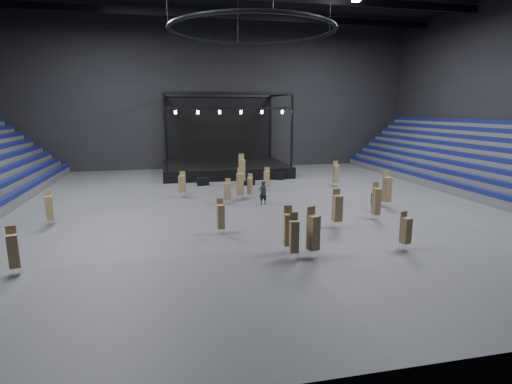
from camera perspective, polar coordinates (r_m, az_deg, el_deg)
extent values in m
plane|color=#424244|center=(31.70, -0.51, -1.75)|extent=(50.00, 50.00, 0.00)
cube|color=black|center=(51.58, -5.47, 13.49)|extent=(50.00, 0.20, 18.00)
cube|color=black|center=(11.25, 23.35, 19.00)|extent=(50.00, 0.20, 18.00)
cube|color=#49494C|center=(41.57, 29.74, 0.46)|extent=(7.20, 40.00, 0.75)
cube|color=#0D113A|center=(39.35, 26.26, 1.10)|extent=(0.59, 40.00, 0.40)
cube|color=#49494C|center=(41.81, 30.25, 0.99)|extent=(6.30, 40.00, 1.50)
cube|color=#0D113A|center=(39.81, 27.38, 2.20)|extent=(0.59, 40.00, 0.40)
cube|color=#49494C|center=(42.06, 30.76, 1.51)|extent=(5.40, 40.00, 2.25)
cube|color=#0D113A|center=(40.29, 28.46, 3.28)|extent=(0.59, 40.00, 0.40)
cube|color=#49494C|center=(42.31, 31.26, 2.03)|extent=(4.50, 40.00, 3.00)
cube|color=#0D113A|center=(40.79, 29.53, 4.33)|extent=(0.59, 40.00, 0.40)
cube|color=#49494C|center=(42.57, 31.75, 2.54)|extent=(3.60, 40.00, 3.75)
cube|color=#0D113A|center=(41.33, 30.57, 5.35)|extent=(0.59, 40.00, 0.40)
cube|color=#49494C|center=(42.84, 32.24, 3.04)|extent=(2.70, 40.00, 4.50)
cube|color=#0D113A|center=(41.89, 31.59, 6.34)|extent=(0.59, 40.00, 0.40)
cube|color=#49494C|center=(43.11, 32.72, 3.53)|extent=(1.80, 40.00, 5.25)
cube|color=#0D113A|center=(42.47, 32.58, 7.30)|extent=(0.59, 40.00, 0.40)
cube|color=black|center=(46.60, -4.44, 3.33)|extent=(14.00, 10.00, 1.20)
cube|color=black|center=(50.91, -5.29, 9.23)|extent=(13.30, 0.30, 8.00)
cylinder|color=black|center=(41.13, -12.87, 8.26)|extent=(0.24, 0.24, 7.80)
cylinder|color=black|center=(50.32, -12.82, 8.85)|extent=(0.24, 0.24, 7.80)
cylinder|color=black|center=(43.11, 5.15, 8.65)|extent=(0.24, 0.24, 7.80)
cylinder|color=black|center=(51.95, 2.08, 9.22)|extent=(0.24, 0.24, 7.80)
cube|color=black|center=(41.58, -3.72, 13.94)|extent=(13.40, 0.25, 0.25)
cube|color=black|center=(50.68, -5.34, 13.52)|extent=(13.40, 0.25, 0.25)
cube|color=black|center=(41.55, -3.69, 11.87)|extent=(13.40, 0.20, 0.20)
cylinder|color=white|center=(41.07, -11.44, 11.11)|extent=(0.24, 0.24, 0.35)
cylinder|color=white|center=(41.18, -8.32, 11.22)|extent=(0.24, 0.24, 0.35)
cylinder|color=white|center=(41.40, -5.22, 11.30)|extent=(0.24, 0.24, 0.35)
cylinder|color=white|center=(41.73, -2.16, 11.34)|extent=(0.24, 0.24, 0.35)
cylinder|color=white|center=(42.18, 0.84, 11.35)|extent=(0.24, 0.24, 0.35)
cylinder|color=white|center=(42.73, 3.77, 11.33)|extent=(0.24, 0.24, 0.35)
torus|color=black|center=(31.32, -0.56, 22.05)|extent=(12.30, 12.30, 0.30)
cylinder|color=black|center=(37.59, -2.62, 24.19)|extent=(0.04, 0.04, 5.00)
cube|color=black|center=(46.64, -4.70, 23.85)|extent=(49.00, 0.35, 0.70)
cube|color=white|center=(38.96, 14.15, 25.09)|extent=(0.60, 0.60, 0.25)
cube|color=black|center=(39.77, -7.58, 1.49)|extent=(1.20, 0.70, 0.76)
cube|color=black|center=(39.62, -1.18, 1.64)|extent=(1.35, 0.73, 0.87)
cube|color=black|center=(42.73, 3.22, 2.31)|extent=(1.34, 1.05, 0.80)
cylinder|color=silver|center=(24.13, -5.36, -5.73)|extent=(0.03, 0.03, 0.35)
cylinder|color=silver|center=(24.44, -5.46, -5.50)|extent=(0.03, 0.03, 0.35)
cylinder|color=silver|center=(24.17, -4.58, -5.68)|extent=(0.03, 0.03, 0.35)
cylinder|color=silver|center=(24.48, -4.69, -5.46)|extent=(0.03, 0.03, 0.35)
cube|color=#978053|center=(24.05, -5.06, -3.53)|extent=(0.46, 0.46, 1.47)
cube|color=#978053|center=(24.05, -5.18, -1.85)|extent=(0.40, 0.09, 0.81)
cylinder|color=silver|center=(21.39, -31.69, -9.80)|extent=(0.03, 0.03, 0.37)
cylinder|color=silver|center=(21.70, -31.39, -9.47)|extent=(0.03, 0.03, 0.37)
cylinder|color=silver|center=(21.28, -30.79, -9.81)|extent=(0.03, 0.03, 0.37)
cylinder|color=silver|center=(21.59, -30.50, -9.48)|extent=(0.03, 0.03, 0.37)
cube|color=#978053|center=(21.19, -31.37, -7.22)|extent=(0.55, 0.55, 1.54)
cube|color=#978053|center=(21.16, -31.56, -5.22)|extent=(0.42, 0.17, 0.85)
cylinder|color=silver|center=(22.77, 20.30, -7.47)|extent=(0.03, 0.03, 0.38)
cylinder|color=silver|center=(23.06, 19.81, -7.19)|extent=(0.03, 0.03, 0.38)
cylinder|color=silver|center=(22.96, 21.07, -7.36)|extent=(0.03, 0.03, 0.38)
cylinder|color=silver|center=(23.25, 20.58, -7.09)|extent=(0.03, 0.03, 0.38)
cube|color=#978053|center=(22.75, 20.60, -5.17)|extent=(0.57, 0.57, 1.38)
cube|color=#978053|center=(22.70, 20.35, -3.50)|extent=(0.44, 0.18, 0.76)
cylinder|color=silver|center=(33.03, -2.56, -0.81)|extent=(0.03, 0.03, 0.44)
cylinder|color=silver|center=(33.43, -2.68, -0.66)|extent=(0.03, 0.03, 0.44)
cylinder|color=silver|center=(33.10, -1.85, -0.78)|extent=(0.03, 0.03, 0.44)
cylinder|color=silver|center=(33.51, -1.98, -0.63)|extent=(0.03, 0.03, 0.44)
cube|color=#978053|center=(33.05, -2.28, 1.16)|extent=(0.67, 0.67, 1.78)
cube|color=#978053|center=(33.12, -2.24, 2.66)|extent=(0.50, 0.23, 0.98)
cylinder|color=silver|center=(39.54, 11.14, 1.04)|extent=(0.03, 0.03, 0.40)
cylinder|color=silver|center=(39.88, 10.92, 1.14)|extent=(0.03, 0.03, 0.40)
cylinder|color=silver|center=(39.69, 11.64, 1.06)|extent=(0.03, 0.03, 0.40)
cylinder|color=silver|center=(40.02, 11.42, 1.16)|extent=(0.03, 0.03, 0.40)
cube|color=#978053|center=(39.61, 11.34, 2.57)|extent=(0.51, 0.51, 1.67)
cube|color=#978053|center=(39.68, 11.29, 3.74)|extent=(0.46, 0.09, 0.92)
cylinder|color=silver|center=(31.53, -4.35, -1.50)|extent=(0.03, 0.03, 0.37)
cylinder|color=silver|center=(31.87, -4.44, -1.36)|extent=(0.03, 0.03, 0.37)
cylinder|color=silver|center=(31.58, -3.72, -1.47)|extent=(0.03, 0.03, 0.37)
cylinder|color=silver|center=(31.92, -3.82, -1.33)|extent=(0.03, 0.03, 0.37)
cube|color=#978053|center=(31.54, -4.11, 0.11)|extent=(0.59, 0.59, 1.36)
cube|color=#978053|center=(31.60, -4.03, 1.30)|extent=(0.41, 0.23, 0.75)
cylinder|color=silver|center=(25.73, 11.21, -4.68)|extent=(0.03, 0.03, 0.44)
cylinder|color=silver|center=(26.10, 10.85, -4.44)|extent=(0.03, 0.03, 0.44)
cylinder|color=silver|center=(25.90, 12.06, -4.61)|extent=(0.03, 0.03, 0.44)
cylinder|color=silver|center=(26.26, 11.68, -4.37)|extent=(0.03, 0.03, 0.44)
cube|color=#978053|center=(25.73, 11.54, -2.29)|extent=(0.54, 0.54, 1.65)
cube|color=#978053|center=(25.75, 11.41, -0.51)|extent=(0.50, 0.08, 0.91)
cylinder|color=silver|center=(20.49, 7.76, -8.90)|extent=(0.03, 0.03, 0.42)
cylinder|color=silver|center=(20.84, 7.38, -8.53)|extent=(0.03, 0.03, 0.42)
cylinder|color=silver|center=(20.62, 8.82, -8.80)|extent=(0.03, 0.03, 0.42)
cylinder|color=silver|center=(20.98, 8.42, -8.43)|extent=(0.03, 0.03, 0.42)
cube|color=#978053|center=(20.38, 8.18, -5.77)|extent=(0.65, 0.65, 1.77)
cube|color=#978053|center=(20.30, 7.87, -3.37)|extent=(0.48, 0.22, 0.98)
cylinder|color=silver|center=(28.29, 16.55, -3.51)|extent=(0.03, 0.03, 0.38)
cylinder|color=silver|center=(28.59, 16.20, -3.33)|extent=(0.03, 0.03, 0.38)
cylinder|color=silver|center=(28.46, 17.18, -3.46)|extent=(0.03, 0.03, 0.38)
cylinder|color=silver|center=(28.76, 16.83, -3.28)|extent=(0.03, 0.03, 0.38)
cube|color=#978053|center=(28.27, 16.82, -1.28)|extent=(0.47, 0.47, 1.78)
cube|color=#978053|center=(28.26, 16.72, 0.46)|extent=(0.44, 0.07, 0.98)
cylinder|color=silver|center=(32.04, 17.94, -1.79)|extent=(0.03, 0.03, 0.43)
cylinder|color=silver|center=(32.38, 17.58, -1.63)|extent=(0.03, 0.03, 0.43)
cylinder|color=silver|center=(32.24, 18.57, -1.75)|extent=(0.03, 0.03, 0.43)
cylinder|color=silver|center=(32.58, 18.20, -1.58)|extent=(0.03, 0.03, 0.43)
cube|color=#978053|center=(32.07, 18.21, 0.34)|extent=(0.62, 0.62, 1.90)
cube|color=#978053|center=(32.06, 18.04, 1.99)|extent=(0.49, 0.18, 1.05)
cylinder|color=silver|center=(36.65, 1.31, 0.43)|extent=(0.03, 0.03, 0.40)
cylinder|color=silver|center=(37.02, 1.17, 0.54)|extent=(0.03, 0.03, 0.40)
cylinder|color=silver|center=(36.75, 1.90, 0.45)|extent=(0.03, 0.03, 0.40)
cylinder|color=silver|center=(37.11, 1.75, 0.57)|extent=(0.03, 0.03, 0.40)
cube|color=#978053|center=(36.71, 1.54, 1.90)|extent=(0.64, 0.64, 1.43)
cube|color=#978053|center=(36.80, 1.60, 2.98)|extent=(0.45, 0.25, 0.79)
cylinder|color=silver|center=(34.55, -10.78, -0.46)|extent=(0.03, 0.03, 0.42)
cylinder|color=silver|center=(34.94, -10.80, -0.33)|extent=(0.03, 0.03, 0.42)
cylinder|color=silver|center=(34.57, -10.12, -0.43)|extent=(0.03, 0.03, 0.42)
cylinder|color=silver|center=(34.96, -10.15, -0.30)|extent=(0.03, 0.03, 0.42)
cube|color=#978053|center=(34.57, -10.52, 1.13)|extent=(0.65, 0.65, 1.44)
cube|color=#978053|center=(34.65, -10.45, 2.28)|extent=(0.47, 0.24, 0.79)
cylinder|color=silver|center=(33.66, -1.10, -0.64)|extent=(0.03, 0.03, 0.34)
cylinder|color=silver|center=(33.98, -1.21, -0.53)|extent=(0.03, 0.03, 0.34)
cylinder|color=silver|center=(33.73, -0.55, -0.62)|extent=(0.03, 0.03, 0.34)
cylinder|color=silver|center=(34.04, -0.67, -0.50)|extent=(0.03, 0.03, 0.34)
cube|color=#978053|center=(33.67, -0.89, 0.88)|extent=(0.53, 0.53, 1.40)
cube|color=#978053|center=(33.73, -0.84, 2.02)|extent=(0.39, 0.19, 0.77)
cylinder|color=silver|center=(20.23, 5.11, -9.22)|extent=(0.03, 0.03, 0.35)
cylinder|color=silver|center=(20.53, 4.83, -8.89)|extent=(0.03, 0.03, 0.35)
cylinder|color=silver|center=(20.33, 6.03, -9.13)|extent=(0.03, 0.03, 0.35)
cylinder|color=silver|center=(20.63, 5.73, -8.81)|extent=(0.03, 0.03, 0.35)
cube|color=#978053|center=(20.10, 5.48, -6.36)|extent=(0.46, 0.46, 1.63)
cube|color=#978053|center=(20.04, 5.41, -4.12)|extent=(0.41, 0.09, 0.90)
cylinder|color=silver|center=(39.20, -2.26, 1.21)|extent=(0.03, 0.03, 0.46)
cylinder|color=silver|center=(39.62, -2.37, 1.32)|extent=(0.03, 0.03, 0.46)
cylinder|color=silver|center=(39.28, -1.64, 1.24)|extent=(0.03, 0.03, 0.46)
cylinder|color=silver|center=(39.70, -1.75, 1.35)|extent=(0.03, 0.03, 0.46)
cube|color=#978053|center=(39.24, -2.02, 3.13)|extent=(0.58, 0.58, 2.12)
cube|color=#978053|center=(39.32, -2.11, 4.63)|extent=(0.53, 0.10, 1.17)
cylinder|color=silver|center=(29.06, -27.66, -4.01)|extent=(0.03, 0.03, 0.36)
cylinder|color=silver|center=(29.38, -27.49, -3.83)|extent=(0.03, 0.03, 0.36)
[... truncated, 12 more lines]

